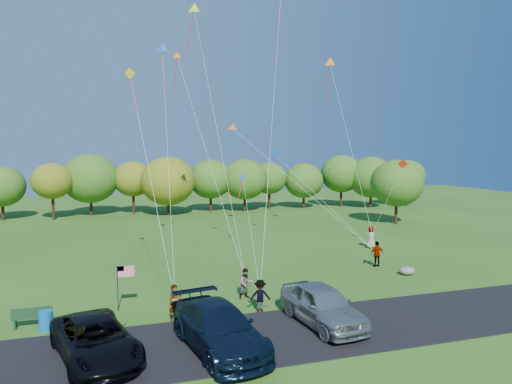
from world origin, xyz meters
TOP-DOWN VIEW (x-y plane):
  - ground at (0.00, 0.00)m, footprint 140.00×140.00m
  - asphalt_lane at (0.00, -4.00)m, footprint 44.00×6.00m
  - treeline at (0.60, 35.73)m, footprint 75.89×28.12m
  - minivan_dark at (-7.93, -4.17)m, footprint 4.21×6.40m
  - minivan_navy at (-2.93, -4.74)m, footprint 3.72×6.77m
  - minivan_silver at (2.49, -3.49)m, footprint 2.88×5.87m
  - flyer_a at (-4.29, -0.80)m, footprint 0.78×0.63m
  - flyer_b at (0.07, 1.55)m, footprint 0.89×0.71m
  - flyer_c at (0.16, -0.80)m, footprint 1.24×0.90m
  - flyer_d at (11.21, 5.59)m, footprint 1.11×0.47m
  - flyer_e at (14.17, 11.27)m, footprint 1.10×0.90m
  - park_bench at (-10.98, 0.39)m, footprint 1.83×0.46m
  - trash_barrel at (-10.32, -0.18)m, footprint 0.62×0.62m
  - flag_assembly at (-6.75, 1.57)m, footprint 0.90×0.59m
  - boulder_near at (4.24, 0.53)m, footprint 1.30×1.02m
  - boulder_far at (11.98, 3.02)m, footprint 1.08×0.90m
  - kites_aloft at (3.30, 12.89)m, footprint 21.79×10.81m

SIDE VIEW (x-z plane):
  - ground at x=0.00m, z-range 0.00..0.00m
  - asphalt_lane at x=0.00m, z-range 0.00..0.06m
  - boulder_far at x=11.98m, z-range 0.00..0.56m
  - boulder_near at x=4.24m, z-range 0.00..0.65m
  - trash_barrel at x=-10.32m, z-range 0.00..0.94m
  - park_bench at x=-10.98m, z-range 0.03..1.05m
  - flyer_c at x=0.16m, z-range 0.00..1.73m
  - flyer_b at x=0.07m, z-range 0.00..1.75m
  - minivan_dark at x=-7.93m, z-range 0.06..1.69m
  - flyer_a at x=-4.29m, z-range 0.00..1.86m
  - flyer_d at x=11.21m, z-range 0.00..1.88m
  - flyer_e at x=14.17m, z-range 0.00..1.94m
  - minivan_navy at x=-2.93m, z-range 0.06..1.92m
  - minivan_silver at x=2.49m, z-range 0.06..1.98m
  - flag_assembly at x=-6.75m, z-range 0.60..3.05m
  - treeline at x=0.60m, z-range 0.47..8.85m
  - kites_aloft at x=3.30m, z-range 8.82..24.50m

